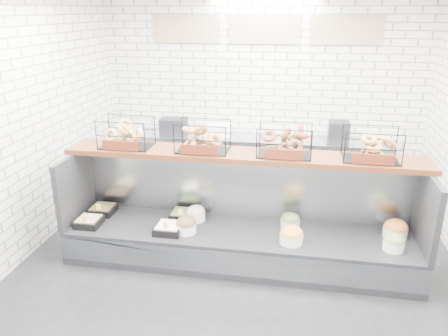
# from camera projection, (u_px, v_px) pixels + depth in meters

# --- Properties ---
(ground) EXTENTS (5.50, 5.50, 0.00)m
(ground) POSITION_uv_depth(u_px,v_px,m) (235.00, 274.00, 4.88)
(ground) COLOR black
(ground) RESTS_ON ground
(room_shell) EXTENTS (5.02, 5.51, 3.01)m
(room_shell) POSITION_uv_depth(u_px,v_px,m) (245.00, 81.00, 4.73)
(room_shell) COLOR white
(room_shell) RESTS_ON ground
(display_case) EXTENTS (4.00, 0.90, 1.20)m
(display_case) POSITION_uv_depth(u_px,v_px,m) (240.00, 234.00, 5.09)
(display_case) COLOR black
(display_case) RESTS_ON ground
(bagel_shelf) EXTENTS (4.10, 0.50, 0.40)m
(bagel_shelf) POSITION_uv_depth(u_px,v_px,m) (243.00, 143.00, 4.89)
(bagel_shelf) COLOR #431E0E
(bagel_shelf) RESTS_ON display_case
(prep_counter) EXTENTS (4.00, 0.60, 1.20)m
(prep_counter) POSITION_uv_depth(u_px,v_px,m) (258.00, 163.00, 6.97)
(prep_counter) COLOR #93969B
(prep_counter) RESTS_ON ground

